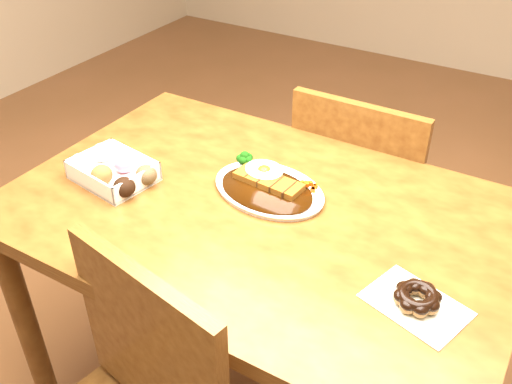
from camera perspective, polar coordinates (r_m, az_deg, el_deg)
The scene contains 5 objects.
table at distance 1.42m, azimuth 0.32°, elevation -4.81°, with size 1.20×0.80×0.75m.
chair_far at distance 1.89m, azimuth 10.65°, elevation -0.69°, with size 0.42×0.42×0.87m.
katsu_curry_plate at distance 1.41m, azimuth 1.21°, elevation 0.64°, with size 0.32×0.25×0.06m.
donut_box at distance 1.49m, azimuth -14.10°, elevation 2.15°, with size 0.24×0.18×0.06m.
pon_de_ring at distance 1.14m, azimuth 15.81°, elevation -10.18°, with size 0.22×0.18×0.04m.
Camera 1 is at (0.55, -0.94, 1.55)m, focal length 40.00 mm.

